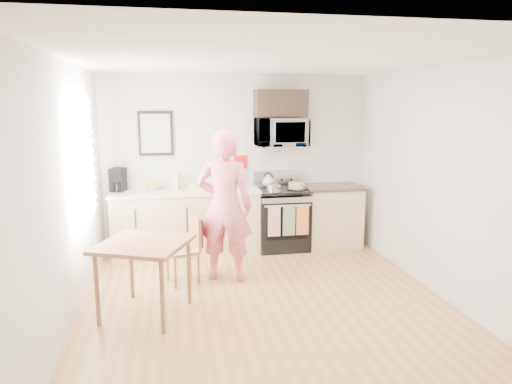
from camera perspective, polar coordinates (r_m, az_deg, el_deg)
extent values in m
plane|color=#97653A|center=(5.14, 1.49, -14.02)|extent=(4.60, 4.60, 0.00)
cube|color=beige|center=(6.98, -2.36, 3.77)|extent=(4.00, 0.04, 2.60)
cube|color=beige|center=(2.61, 12.23, -8.74)|extent=(4.00, 0.04, 2.60)
cube|color=beige|center=(4.75, -22.74, -0.45)|extent=(0.04, 4.60, 2.60)
cube|color=beige|center=(5.51, 22.36, 1.04)|extent=(0.04, 4.60, 2.60)
cube|color=white|center=(4.68, 1.65, 16.22)|extent=(4.00, 4.60, 0.04)
cube|color=white|center=(5.49, -21.00, 3.74)|extent=(0.02, 1.40, 1.50)
cube|color=white|center=(5.49, -20.89, 3.74)|extent=(0.01, 1.30, 1.40)
cube|color=tan|center=(6.78, -8.67, -3.88)|extent=(2.10, 0.60, 0.90)
cube|color=silver|center=(6.68, -8.78, 0.02)|extent=(2.14, 0.64, 0.04)
cube|color=tan|center=(7.19, 9.40, -3.05)|extent=(0.84, 0.60, 0.90)
cube|color=black|center=(7.10, 9.52, 0.64)|extent=(0.88, 0.64, 0.04)
cube|color=black|center=(6.96, 3.23, -3.93)|extent=(0.76, 0.65, 0.77)
cube|color=black|center=(6.65, 3.88, -4.08)|extent=(0.61, 0.02, 0.45)
cube|color=#AAAAAE|center=(6.57, 3.91, -1.30)|extent=(0.74, 0.02, 0.14)
cylinder|color=#AAAAAE|center=(6.54, 4.01, -1.73)|extent=(0.68, 0.02, 0.02)
cube|color=black|center=(6.85, 3.28, 0.23)|extent=(0.76, 0.65, 0.04)
cube|color=#AAAAAE|center=(7.09, 2.76, 1.74)|extent=(0.76, 0.08, 0.24)
cube|color=beige|center=(6.54, 2.29, -3.69)|extent=(0.18, 0.02, 0.44)
cube|color=#587951|center=(6.59, 4.16, -3.60)|extent=(0.18, 0.02, 0.44)
cube|color=orange|center=(6.64, 5.83, -3.51)|extent=(0.18, 0.02, 0.44)
imported|color=#AAAAAE|center=(6.84, 3.14, 7.48)|extent=(0.76, 0.51, 0.42)
cube|color=black|center=(6.87, 3.09, 11.00)|extent=(0.76, 0.35, 0.40)
cube|color=black|center=(6.86, -12.42, 7.17)|extent=(0.50, 0.03, 0.65)
cube|color=#A1A59C|center=(6.84, -12.43, 7.16)|extent=(0.42, 0.01, 0.56)
cube|color=red|center=(6.98, -1.94, 3.76)|extent=(0.20, 0.02, 0.20)
imported|color=#D83B55|center=(5.60, -3.93, -1.80)|extent=(0.79, 0.63, 1.88)
cube|color=brown|center=(4.82, -13.87, -6.32)|extent=(0.84, 0.84, 0.04)
cylinder|color=brown|center=(4.84, -19.27, -11.52)|extent=(0.05, 0.05, 0.74)
cylinder|color=brown|center=(4.52, -11.63, -12.71)|extent=(0.05, 0.05, 0.74)
cylinder|color=brown|center=(5.39, -15.34, -8.95)|extent=(0.05, 0.05, 0.74)
cylinder|color=brown|center=(5.11, -8.39, -9.77)|extent=(0.05, 0.05, 0.74)
cube|color=brown|center=(5.68, -9.17, -7.34)|extent=(0.44, 0.44, 0.03)
cube|color=brown|center=(5.67, -7.65, -5.02)|extent=(0.14, 0.34, 0.42)
cube|color=#590F10|center=(5.68, -7.45, -4.91)|extent=(0.15, 0.32, 0.35)
cylinder|color=brown|center=(5.58, -10.06, -10.01)|extent=(0.03, 0.03, 0.38)
cylinder|color=brown|center=(5.67, -7.17, -9.57)|extent=(0.03, 0.03, 0.38)
cylinder|color=brown|center=(5.84, -10.99, -9.06)|extent=(0.03, 0.03, 0.38)
cylinder|color=brown|center=(5.93, -8.22, -8.67)|extent=(0.03, 0.03, 0.38)
cube|color=brown|center=(6.77, -3.74, 1.46)|extent=(0.11, 0.15, 0.23)
cylinder|color=red|center=(6.93, -3.19, 1.29)|extent=(0.11, 0.11, 0.14)
imported|color=silver|center=(6.85, -12.64, 0.57)|extent=(0.26, 0.26, 0.06)
cube|color=tan|center=(6.77, -9.95, 1.35)|extent=(0.12, 0.12, 0.24)
cube|color=black|center=(6.83, -16.86, 1.50)|extent=(0.24, 0.27, 0.33)
cylinder|color=black|center=(6.74, -16.91, 0.66)|extent=(0.12, 0.12, 0.12)
cube|color=tan|center=(6.49, -7.12, 0.41)|extent=(0.29, 0.14, 0.11)
cylinder|color=black|center=(6.81, 5.11, 0.41)|extent=(0.28, 0.28, 0.02)
cylinder|color=tan|center=(6.80, 5.11, 0.82)|extent=(0.23, 0.23, 0.08)
sphere|color=silver|center=(6.95, 1.56, 1.33)|extent=(0.17, 0.17, 0.17)
cone|color=silver|center=(6.93, 1.56, 2.08)|extent=(0.06, 0.06, 0.06)
torus|color=black|center=(6.94, 1.56, 1.78)|extent=(0.16, 0.02, 0.16)
cylinder|color=#AAAAAE|center=(6.58, 2.27, 0.46)|extent=(0.20, 0.20, 0.10)
cylinder|color=black|center=(6.43, 2.65, 0.57)|extent=(0.03, 0.18, 0.02)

